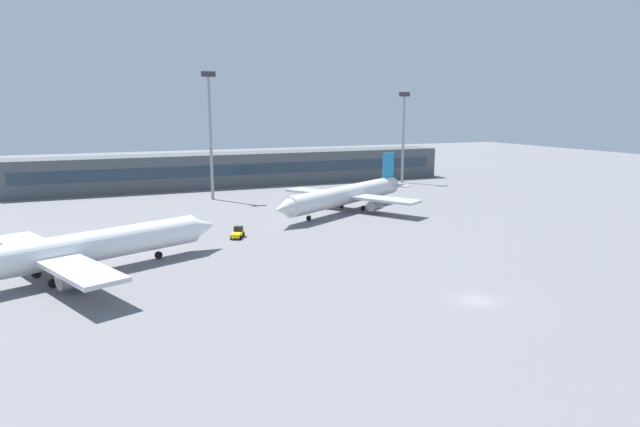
{
  "coord_description": "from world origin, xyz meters",
  "views": [
    {
      "loc": [
        -38.73,
        -47.1,
        21.05
      ],
      "look_at": [
        -2.32,
        40.0,
        3.0
      ],
      "focal_mm": 30.83,
      "sensor_mm": 36.0,
      "label": 1
    }
  ],
  "objects": [
    {
      "name": "ground_plane",
      "position": [
        0.0,
        40.0,
        0.0
      ],
      "size": [
        400.0,
        400.0,
        0.0
      ],
      "primitive_type": "plane",
      "color": "slate"
    },
    {
      "name": "terminal_building",
      "position": [
        0.0,
        102.75,
        4.5
      ],
      "size": [
        120.28,
        12.13,
        9.0
      ],
      "color": "#4C5156",
      "rests_on": "ground_plane"
    },
    {
      "name": "airplane_near",
      "position": [
        -42.81,
        26.61,
        3.45
      ],
      "size": [
        43.48,
        31.25,
        11.33
      ],
      "color": "white",
      "rests_on": "ground_plane"
    },
    {
      "name": "airplane_mid",
      "position": [
        9.82,
        54.94,
        3.38
      ],
      "size": [
        40.18,
        29.28,
        11.1
      ],
      "color": "silver",
      "rests_on": "ground_plane"
    },
    {
      "name": "baggage_tug_yellow",
      "position": [
        -17.1,
        40.12,
        0.8
      ],
      "size": [
        3.03,
        3.89,
        1.75
      ],
      "color": "yellow",
      "rests_on": "ground_plane"
    },
    {
      "name": "floodlight_tower_west",
      "position": [
        44.2,
        89.59,
        14.84
      ],
      "size": [
        3.2,
        0.8,
        25.64
      ],
      "color": "gray",
      "rests_on": "ground_plane"
    },
    {
      "name": "floodlight_tower_east",
      "position": [
        -12.76,
        80.66,
        16.75
      ],
      "size": [
        3.2,
        0.8,
        29.36
      ],
      "color": "gray",
      "rests_on": "ground_plane"
    }
  ]
}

